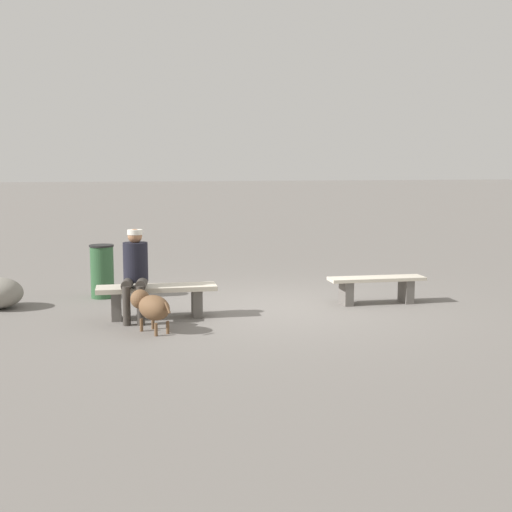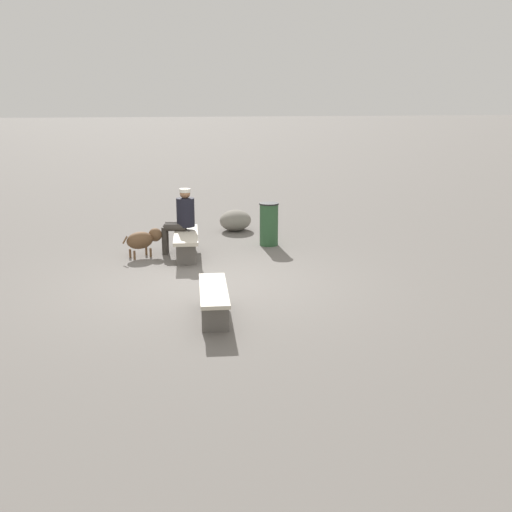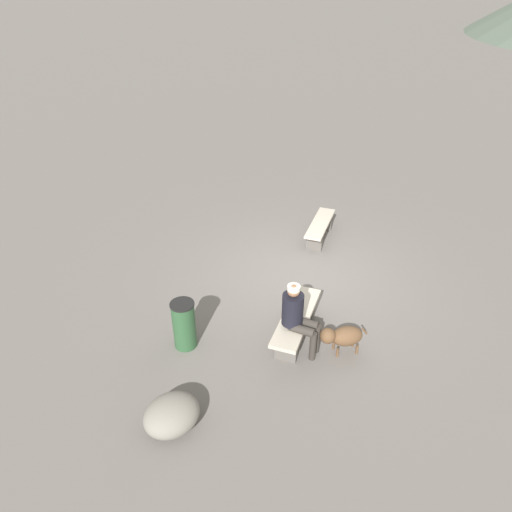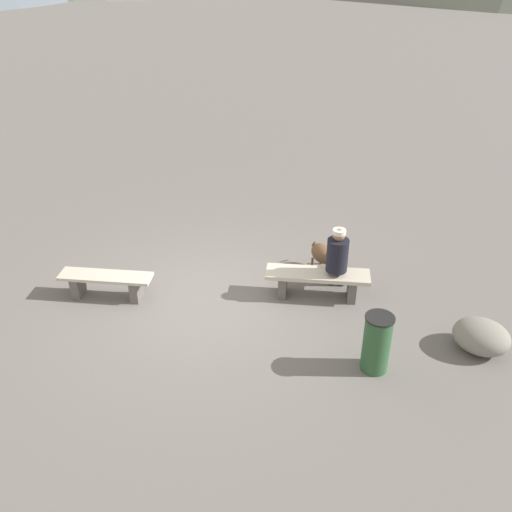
% 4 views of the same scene
% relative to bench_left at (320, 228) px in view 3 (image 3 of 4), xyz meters
% --- Properties ---
extents(ground, '(210.00, 210.00, 0.06)m').
position_rel_bench_left_xyz_m(ground, '(1.71, -0.13, -0.32)').
color(ground, slate).
extents(bench_left, '(1.60, 0.56, 0.43)m').
position_rel_bench_left_xyz_m(bench_left, '(0.00, 0.00, 0.00)').
color(bench_left, '#605B56').
rests_on(bench_left, ground).
extents(bench_right, '(1.78, 0.65, 0.48)m').
position_rel_bench_left_xyz_m(bench_right, '(3.58, 0.00, 0.05)').
color(bench_right, '#605B56').
rests_on(bench_right, ground).
extents(seated_person, '(0.44, 0.67, 1.32)m').
position_rel_bench_left_xyz_m(seated_person, '(3.89, 0.05, 0.48)').
color(seated_person, black).
rests_on(seated_person, ground).
extents(dog, '(0.55, 0.79, 0.54)m').
position_rel_bench_left_xyz_m(dog, '(3.78, 0.82, 0.06)').
color(dog, brown).
rests_on(dog, ground).
extents(trash_bin, '(0.41, 0.41, 0.90)m').
position_rel_bench_left_xyz_m(trash_bin, '(4.22, -1.82, 0.16)').
color(trash_bin, '#2D5633').
rests_on(trash_bin, ground).
extents(boulder, '(1.09, 1.06, 0.49)m').
position_rel_bench_left_xyz_m(boulder, '(5.87, -1.40, -0.05)').
color(boulder, gray).
rests_on(boulder, ground).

